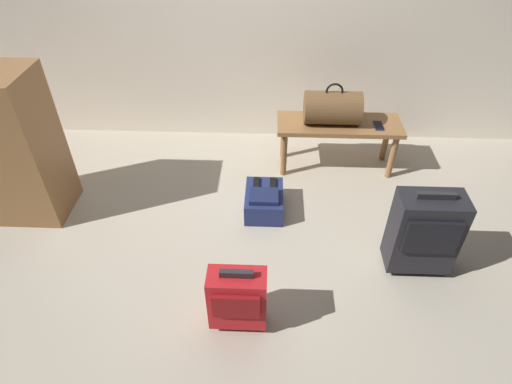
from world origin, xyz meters
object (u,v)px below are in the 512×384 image
suitcase_upright_charcoal (424,232)px  cell_phone (378,125)px  duffel_bag_brown (332,108)px  suitcase_small_red (237,298)px  side_cabinet (11,148)px  bench (339,130)px  backpack_navy (264,201)px

suitcase_upright_charcoal → cell_phone: bearing=95.5°
duffel_bag_brown → suitcase_small_red: duffel_bag_brown is taller
side_cabinet → duffel_bag_brown: bearing=15.8°
bench → duffel_bag_brown: duffel_bag_brown is taller
suitcase_upright_charcoal → backpack_navy: size_ratio=1.65×
cell_phone → side_cabinet: bearing=-167.2°
backpack_navy → side_cabinet: side_cabinet is taller
side_cabinet → backpack_navy: bearing=1.4°
suitcase_small_red → backpack_navy: bearing=83.1°
cell_phone → side_cabinet: side_cabinet is taller
cell_phone → suitcase_small_red: 1.87m
bench → backpack_navy: bearing=-134.6°
bench → side_cabinet: side_cabinet is taller
bench → side_cabinet: (-2.34, -0.64, 0.19)m
duffel_bag_brown → suitcase_upright_charcoal: 1.24m
bench → suitcase_upright_charcoal: size_ratio=1.59×
backpack_navy → duffel_bag_brown: bearing=49.1°
duffel_bag_brown → side_cabinet: 2.35m
bench → cell_phone: 0.31m
cell_phone → bench: bearing=172.2°
duffel_bag_brown → suitcase_upright_charcoal: (0.48, -1.12, -0.24)m
duffel_bag_brown → side_cabinet: (-2.26, -0.64, -0.01)m
duffel_bag_brown → suitcase_small_red: bearing=-111.8°
suitcase_upright_charcoal → side_cabinet: (-2.74, 0.48, 0.23)m
suitcase_upright_charcoal → backpack_navy: bearing=152.2°
cell_phone → suitcase_upright_charcoal: size_ratio=0.23×
bench → suitcase_upright_charcoal: suitcase_upright_charcoal is taller
backpack_navy → side_cabinet: 1.81m
cell_phone → side_cabinet: (-2.64, -0.60, 0.11)m
bench → side_cabinet: 2.43m
cell_phone → suitcase_upright_charcoal: (0.10, -1.08, -0.11)m
backpack_navy → side_cabinet: (-1.75, -0.04, 0.46)m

